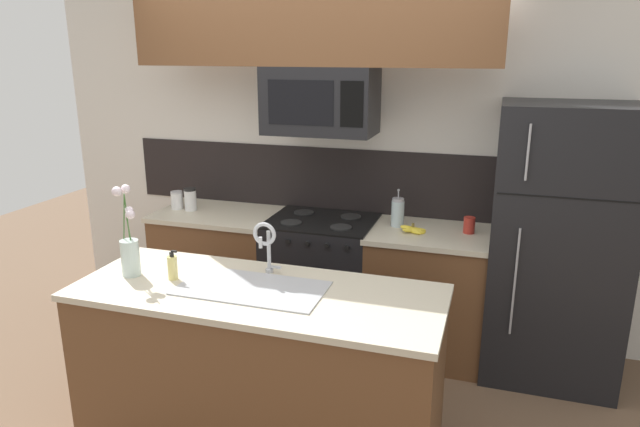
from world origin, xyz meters
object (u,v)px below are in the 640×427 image
(french_press, at_px, (398,212))
(stove_range, at_px, (321,279))
(microwave, at_px, (321,101))
(dish_soap_bottle, at_px, (173,267))
(sink_faucet, at_px, (266,241))
(banana_bunch, at_px, (413,230))
(flower_vase, at_px, (130,250))
(coffee_tin, at_px, (469,225))
(refrigerator, at_px, (557,244))
(storage_jar_medium, at_px, (190,199))
(storage_jar_tall, at_px, (177,200))

(french_press, bearing_deg, stove_range, -173.62)
(microwave, distance_m, french_press, 0.93)
(dish_soap_bottle, bearing_deg, sink_faucet, 24.48)
(french_press, bearing_deg, banana_bunch, -43.92)
(banana_bunch, xyz_separation_m, flower_vase, (-1.36, -1.21, 0.12))
(coffee_tin, bearing_deg, refrigerator, -3.11)
(stove_range, relative_size, banana_bunch, 4.91)
(storage_jar_medium, height_order, banana_bunch, storage_jar_medium)
(banana_bunch, distance_m, sink_faucet, 1.20)
(refrigerator, bearing_deg, microwave, -178.51)
(coffee_tin, relative_size, dish_soap_bottle, 0.67)
(french_press, relative_size, flower_vase, 0.55)
(banana_bunch, relative_size, dish_soap_bottle, 1.15)
(banana_bunch, relative_size, sink_faucet, 0.62)
(sink_faucet, distance_m, flower_vase, 0.74)
(storage_jar_medium, relative_size, sink_faucet, 0.57)
(banana_bunch, bearing_deg, french_press, 136.08)
(stove_range, bearing_deg, banana_bunch, -5.30)
(sink_faucet, xyz_separation_m, dish_soap_bottle, (-0.46, -0.21, -0.13))
(refrigerator, height_order, french_press, refrigerator)
(banana_bunch, height_order, dish_soap_bottle, dish_soap_bottle)
(coffee_tin, bearing_deg, sink_faucet, -132.52)
(stove_range, height_order, microwave, microwave)
(storage_jar_tall, relative_size, storage_jar_medium, 0.80)
(storage_jar_medium, distance_m, flower_vase, 1.30)
(french_press, bearing_deg, storage_jar_tall, -177.62)
(storage_jar_tall, relative_size, coffee_tin, 1.26)
(microwave, height_order, coffee_tin, microwave)
(flower_vase, bearing_deg, microwave, 60.93)
(french_press, bearing_deg, storage_jar_medium, -177.25)
(refrigerator, height_order, sink_faucet, refrigerator)
(refrigerator, distance_m, storage_jar_medium, 2.63)
(storage_jar_medium, xyz_separation_m, flower_vase, (0.35, -1.25, 0.06))
(banana_bunch, distance_m, coffee_tin, 0.38)
(storage_jar_tall, height_order, flower_vase, flower_vase)
(storage_jar_tall, xyz_separation_m, banana_bunch, (1.83, -0.05, -0.05))
(storage_jar_medium, bearing_deg, banana_bunch, -1.52)
(stove_range, xyz_separation_m, dish_soap_bottle, (-0.44, -1.26, 0.52))
(storage_jar_tall, xyz_separation_m, coffee_tin, (2.19, 0.06, -0.01))
(refrigerator, relative_size, sink_faucet, 5.86)
(sink_faucet, height_order, flower_vase, flower_vase)
(microwave, distance_m, dish_soap_bottle, 1.53)
(stove_range, bearing_deg, french_press, 6.38)
(microwave, height_order, dish_soap_bottle, microwave)
(refrigerator, xyz_separation_m, dish_soap_bottle, (-2.02, -1.28, 0.08))
(storage_jar_tall, relative_size, french_press, 0.52)
(storage_jar_medium, xyz_separation_m, french_press, (1.59, 0.08, 0.01))
(dish_soap_bottle, bearing_deg, stove_range, 70.70)
(french_press, bearing_deg, coffee_tin, -1.17)
(banana_bunch, bearing_deg, dish_soap_bottle, -132.68)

